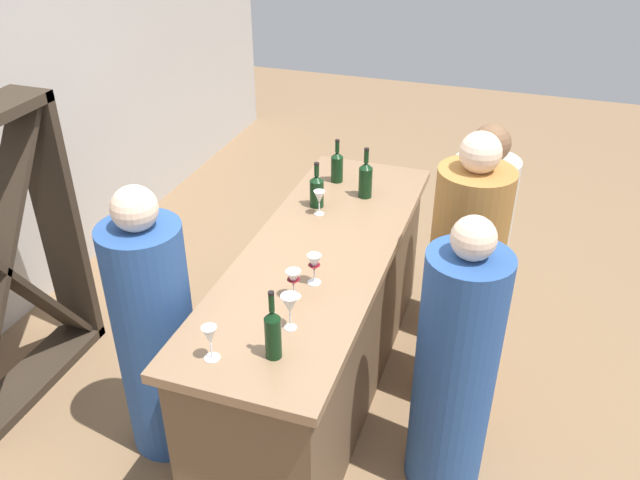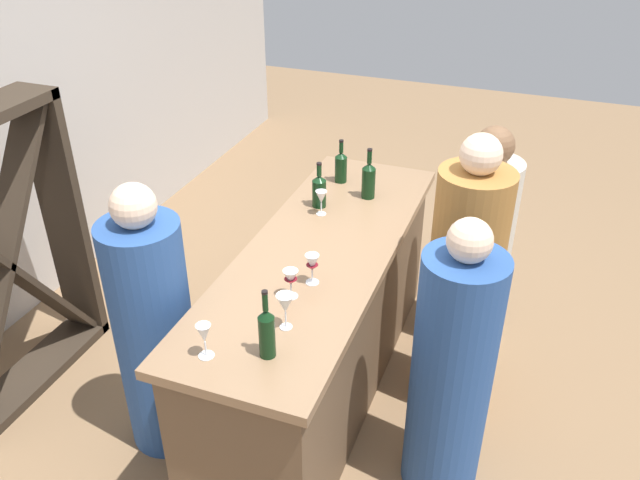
% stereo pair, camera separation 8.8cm
% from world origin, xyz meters
% --- Properties ---
extents(ground_plane, '(12.00, 12.00, 0.00)m').
position_xyz_m(ground_plane, '(0.00, 0.00, 0.00)').
color(ground_plane, '#846647').
extents(bar_counter, '(2.27, 0.74, 0.97)m').
position_xyz_m(bar_counter, '(0.00, 0.00, 0.49)').
color(bar_counter, brown).
rests_on(bar_counter, ground).
extents(wine_rack, '(1.12, 0.28, 1.66)m').
position_xyz_m(wine_rack, '(-0.55, 1.65, 0.83)').
color(wine_rack, '#33281E').
rests_on(wine_rack, ground).
extents(wine_bottle_leftmost_dark_green, '(0.07, 0.07, 0.32)m').
position_xyz_m(wine_bottle_leftmost_dark_green, '(-0.86, -0.09, 1.09)').
color(wine_bottle_leftmost_dark_green, black).
rests_on(wine_bottle_leftmost_dark_green, bar_counter).
extents(wine_bottle_second_left_dark_green, '(0.08, 0.08, 0.28)m').
position_xyz_m(wine_bottle_second_left_dark_green, '(0.44, 0.17, 1.07)').
color(wine_bottle_second_left_dark_green, black).
rests_on(wine_bottle_second_left_dark_green, bar_counter).
extents(wine_bottle_center_dark_green, '(0.08, 0.08, 0.31)m').
position_xyz_m(wine_bottle_center_dark_green, '(0.65, -0.07, 1.09)').
color(wine_bottle_center_dark_green, black).
rests_on(wine_bottle_center_dark_green, bar_counter).
extents(wine_bottle_second_right_dark_green, '(0.08, 0.08, 0.28)m').
position_xyz_m(wine_bottle_second_right_dark_green, '(0.79, 0.16, 1.07)').
color(wine_bottle_second_right_dark_green, black).
rests_on(wine_bottle_second_right_dark_green, bar_counter).
extents(wine_glass_near_left, '(0.08, 0.08, 0.17)m').
position_xyz_m(wine_glass_near_left, '(-0.67, -0.09, 1.09)').
color(wine_glass_near_left, white).
rests_on(wine_glass_near_left, bar_counter).
extents(wine_glass_near_center, '(0.07, 0.07, 0.16)m').
position_xyz_m(wine_glass_near_center, '(-0.31, -0.08, 1.07)').
color(wine_glass_near_center, white).
rests_on(wine_glass_near_center, bar_counter).
extents(wine_glass_near_right, '(0.07, 0.07, 0.14)m').
position_xyz_m(wine_glass_near_right, '(-0.45, -0.02, 1.07)').
color(wine_glass_near_right, white).
rests_on(wine_glass_near_right, bar_counter).
extents(wine_glass_far_left, '(0.07, 0.07, 0.15)m').
position_xyz_m(wine_glass_far_left, '(0.35, 0.12, 1.07)').
color(wine_glass_far_left, white).
rests_on(wine_glass_far_left, bar_counter).
extents(wine_glass_far_center, '(0.07, 0.07, 0.16)m').
position_xyz_m(wine_glass_far_center, '(-0.96, 0.14, 1.08)').
color(wine_glass_far_center, white).
rests_on(wine_glass_far_center, bar_counter).
extents(person_left_guest, '(0.38, 0.38, 1.50)m').
position_xyz_m(person_left_guest, '(-0.40, -0.79, 0.69)').
color(person_left_guest, '#284C8C').
rests_on(person_left_guest, ground).
extents(person_center_guest, '(0.47, 0.47, 1.63)m').
position_xyz_m(person_center_guest, '(0.19, -0.74, 0.75)').
color(person_center_guest, '#9E6B33').
rests_on(person_center_guest, ground).
extents(person_right_guest, '(0.45, 0.45, 1.46)m').
position_xyz_m(person_right_guest, '(0.77, -0.75, 0.67)').
color(person_right_guest, beige).
rests_on(person_right_guest, ground).
extents(person_server_behind, '(0.50, 0.50, 1.51)m').
position_xyz_m(person_server_behind, '(-0.62, 0.65, 0.69)').
color(person_server_behind, '#284C8C').
rests_on(person_server_behind, ground).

